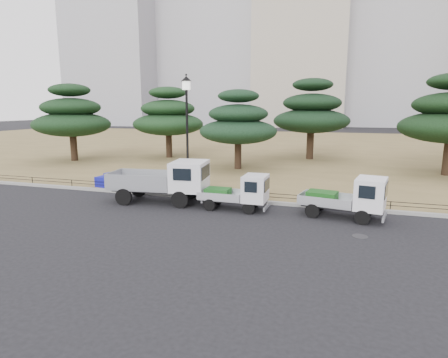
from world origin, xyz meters
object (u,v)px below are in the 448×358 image
(truck_kei_front, at_px, (239,192))
(street_lamp, at_px, (187,116))
(tarp_pile, at_px, (109,181))
(truck_kei_rear, at_px, (349,198))
(truck_large, at_px, (165,179))

(truck_kei_front, height_order, street_lamp, street_lamp)
(truck_kei_front, xyz_separation_m, street_lamp, (-3.39, 1.76, 3.59))
(tarp_pile, bearing_deg, truck_kei_rear, -8.58)
(truck_large, height_order, street_lamp, street_lamp)
(truck_large, bearing_deg, street_lamp, 60.40)
(truck_kei_front, relative_size, street_lamp, 0.52)
(truck_kei_rear, bearing_deg, truck_kei_front, -168.32)
(street_lamp, bearing_deg, truck_large, -113.14)
(truck_large, height_order, truck_kei_rear, truck_large)
(truck_kei_rear, xyz_separation_m, tarp_pile, (-13.82, 2.08, -0.45))
(truck_kei_front, bearing_deg, tarp_pile, 166.67)
(truck_kei_front, height_order, tarp_pile, truck_kei_front)
(truck_kei_rear, bearing_deg, street_lamp, 179.49)
(truck_large, xyz_separation_m, truck_kei_rear, (9.09, -0.13, -0.28))
(truck_kei_rear, xyz_separation_m, street_lamp, (-8.42, 1.68, 3.51))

